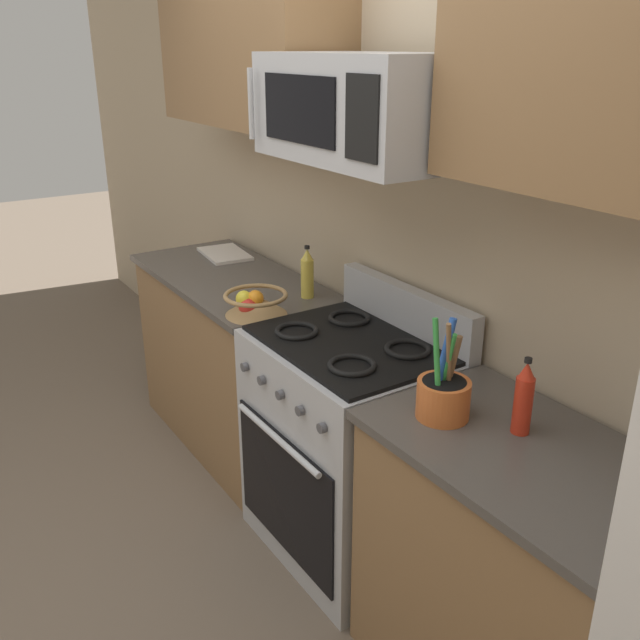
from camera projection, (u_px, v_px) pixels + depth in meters
name	position (u px, v px, depth m)	size (l,w,h in m)	color
ground_plane	(195.00, 610.00, 2.57)	(16.00, 16.00, 0.00)	#6B5B4C
wall_back	(430.00, 230.00, 2.62)	(8.00, 0.10, 2.60)	tan
counter_left	(235.00, 360.00, 3.53)	(1.23, 0.59, 0.91)	olive
range_oven	(349.00, 446.00, 2.74)	(0.76, 0.63, 1.09)	#B2B5BA
counter_right	(510.00, 577.00, 2.09)	(0.91, 0.59, 0.91)	olive
microwave	(361.00, 108.00, 2.28)	(0.77, 0.44, 0.34)	#B2B5BA
upper_cabinets_left	(248.00, 44.00, 3.05)	(1.22, 0.34, 0.70)	olive
upper_cabinets_right	(621.00, 44.00, 1.60)	(0.90, 0.34, 0.70)	olive
utensil_crock	(443.00, 395.00, 2.07)	(0.16, 0.16, 0.32)	#D1662D
fruit_basket	(255.00, 303.00, 2.86)	(0.27, 0.27, 0.11)	#9E7A4C
apple_loose	(249.00, 307.00, 2.84)	(0.08, 0.08, 0.08)	red
cutting_board	(225.00, 254.00, 3.68)	(0.32, 0.21, 0.02)	silver
bottle_oil	(307.00, 274.00, 3.04)	(0.06, 0.06, 0.24)	gold
bottle_hot_sauce	(524.00, 399.00, 1.97)	(0.05, 0.05, 0.24)	red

